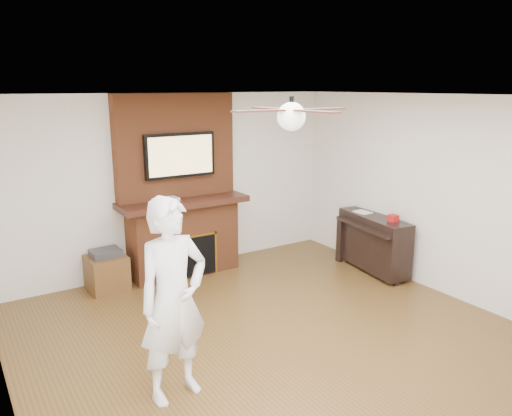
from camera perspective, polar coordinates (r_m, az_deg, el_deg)
room_shell at (r=4.80m, az=3.84°, el=-2.48°), size 5.36×5.86×2.86m
fireplace at (r=7.01m, az=-8.62°, el=0.47°), size 1.78×0.64×2.50m
tv at (r=6.84m, az=-8.67°, el=5.98°), size 1.00×0.08×0.60m
ceiling_fan at (r=4.62m, az=4.06°, el=10.52°), size 1.21×1.21×0.31m
person at (r=4.23m, az=-9.41°, el=-10.36°), size 0.70×0.52×1.75m
side_table at (r=6.81m, az=-16.68°, el=-6.92°), size 0.50×0.50×0.55m
piano at (r=7.30m, az=13.23°, el=-3.78°), size 0.62×1.28×0.90m
cable_box at (r=6.80m, az=-10.26°, el=0.93°), size 0.35×0.22×0.05m
candle_orange at (r=7.04m, az=-8.36°, el=-7.45°), size 0.08×0.08×0.12m
candle_green at (r=7.14m, az=-7.20°, el=-7.27°), size 0.07×0.07×0.08m
candle_cream at (r=7.11m, az=-7.39°, el=-7.23°), size 0.09×0.09×0.11m
candle_blue at (r=7.17m, az=-6.00°, el=-7.13°), size 0.06×0.06×0.09m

